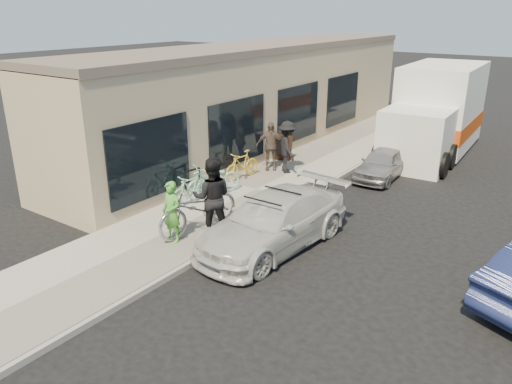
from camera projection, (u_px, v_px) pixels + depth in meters
The scene contains 17 objects.
ground at pixel (252, 243), 12.51m from camera, with size 120.00×120.00×0.00m, color black.
sidewalk at pixel (256, 191), 15.87m from camera, with size 3.00×34.00×0.15m, color #A49E94.
curb at pixel (298, 202), 15.03m from camera, with size 0.12×34.00×0.13m, color #9C978F.
storefront at pixel (262, 96), 20.74m from camera, with size 3.60×20.00×4.22m.
bike_rack at pixel (193, 180), 15.05m from camera, with size 0.14×0.61×0.87m.
sandwich_board at pixel (283, 148), 18.69m from camera, with size 0.65×0.66×0.91m.
sedan_white at pixel (274, 221), 12.14m from camera, with size 2.28×4.72×1.36m.
sedan_silver at pixel (382, 164), 17.16m from camera, with size 1.23×3.05×1.04m, color gray.
moving_truck at pixel (436, 115), 20.06m from camera, with size 3.00×7.14×3.44m.
tandem_bike at pixel (199, 208), 12.60m from camera, with size 0.86×2.46×1.29m, color #B0B0B3.
woman_rider at pixel (172, 212), 12.03m from camera, with size 0.56×0.37×1.53m, color green.
man_standing at pixel (212, 197), 12.29m from camera, with size 0.98×0.76×2.02m, color black.
cruiser_bike_a at pixel (191, 188), 14.56m from camera, with size 0.42×1.50×0.90m, color #98E3CB.
cruiser_bike_b at pixel (214, 180), 15.11m from camera, with size 0.66×1.90×1.00m, color #98E3CB.
cruiser_bike_c at pixel (242, 165), 16.67m from camera, with size 0.44×1.56×0.94m, color gold.
bystander_a at pixel (287, 147), 17.17m from camera, with size 1.16×0.67×1.80m, color black.
bystander_b at pixel (270, 146), 17.48m from camera, with size 1.00×0.42×1.71m, color brown.
Camera 1 is at (6.61, -9.16, 5.53)m, focal length 35.00 mm.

